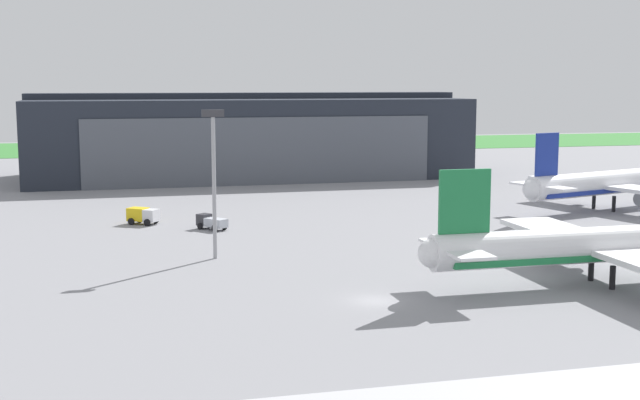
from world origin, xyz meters
TOP-DOWN VIEW (x-y plane):
  - ground_plane at (0.00, 0.00)m, footprint 440.00×440.00m
  - grass_field_strip at (0.00, 186.39)m, footprint 440.00×56.00m
  - maintenance_hangar at (5.92, 103.21)m, footprint 87.35×32.48m
  - airliner_far_right at (51.82, 43.19)m, footprint 34.59×28.47m
  - airliner_near_right at (24.42, 0.30)m, footprint 41.03×34.54m
  - ops_van at (-18.17, 47.11)m, footprint 4.58×4.01m
  - fuel_bowser at (-9.59, 40.60)m, footprint 4.00×4.58m
  - apron_light_mast at (-11.48, 21.89)m, footprint 2.40×0.50m

SIDE VIEW (x-z plane):
  - ground_plane at x=0.00m, z-range 0.00..0.00m
  - grass_field_strip at x=0.00m, z-range 0.00..0.08m
  - fuel_bowser at x=-9.59m, z-range 0.05..2.01m
  - ops_van at x=-18.17m, z-range 0.16..2.41m
  - airliner_near_right at x=24.42m, z-range -1.95..9.64m
  - airliner_far_right at x=51.82m, z-range -2.03..10.15m
  - maintenance_hangar at x=5.92m, z-range -0.46..16.76m
  - apron_light_mast at x=-11.48m, z-range 1.58..18.03m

